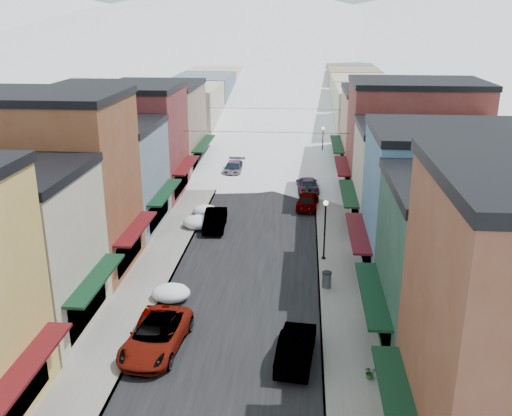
% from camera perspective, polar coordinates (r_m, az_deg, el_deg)
% --- Properties ---
extents(road, '(10.00, 160.00, 0.01)m').
position_cam_1_polar(road, '(77.52, 1.93, 5.95)').
color(road, black).
rests_on(road, ground).
extents(sidewalk_left, '(3.20, 160.00, 0.15)m').
position_cam_1_polar(sidewalk_left, '(78.11, -2.94, 6.08)').
color(sidewalk_left, gray).
rests_on(sidewalk_left, ground).
extents(sidewalk_right, '(3.20, 160.00, 0.15)m').
position_cam_1_polar(sidewalk_right, '(77.47, 6.84, 5.87)').
color(sidewalk_right, gray).
rests_on(sidewalk_right, ground).
extents(curb_left, '(0.10, 160.00, 0.15)m').
position_cam_1_polar(curb_left, '(77.92, -1.80, 6.07)').
color(curb_left, slate).
rests_on(curb_left, ground).
extents(curb_right, '(0.10, 160.00, 0.15)m').
position_cam_1_polar(curb_right, '(77.43, 5.69, 5.90)').
color(curb_right, slate).
rests_on(curb_right, ground).
extents(bldg_l_brick_near, '(12.30, 8.20, 12.50)m').
position_cam_1_polar(bldg_l_brick_near, '(41.46, -20.26, 2.29)').
color(bldg_l_brick_near, brown).
rests_on(bldg_l_brick_near, ground).
extents(bldg_l_grayblue, '(11.30, 9.20, 9.00)m').
position_cam_1_polar(bldg_l_grayblue, '(49.27, -15.49, 3.15)').
color(bldg_l_grayblue, slate).
rests_on(bldg_l_grayblue, ground).
extents(bldg_l_brick_far, '(13.30, 9.20, 11.00)m').
position_cam_1_polar(bldg_l_brick_far, '(57.62, -13.52, 6.55)').
color(bldg_l_brick_far, maroon).
rests_on(bldg_l_brick_far, ground).
extents(bldg_l_tan, '(11.30, 11.20, 10.00)m').
position_cam_1_polar(bldg_l_tan, '(66.84, -10.05, 7.98)').
color(bldg_l_tan, '#8C6F5C').
rests_on(bldg_l_tan, ground).
extents(bldg_r_green, '(11.30, 9.20, 9.50)m').
position_cam_1_polar(bldg_r_green, '(31.63, 21.89, -5.83)').
color(bldg_r_green, '#1F4234').
rests_on(bldg_r_green, ground).
extents(bldg_r_blue, '(11.30, 9.20, 10.50)m').
position_cam_1_polar(bldg_r_blue, '(39.56, 18.40, 0.21)').
color(bldg_r_blue, teal).
rests_on(bldg_r_blue, ground).
extents(bldg_r_cream, '(12.30, 9.20, 9.00)m').
position_cam_1_polar(bldg_r_cream, '(48.28, 16.55, 2.74)').
color(bldg_r_cream, beige).
rests_on(bldg_r_cream, ground).
extents(bldg_r_brick_far, '(13.30, 9.20, 11.50)m').
position_cam_1_polar(bldg_r_brick_far, '(56.67, 15.44, 6.45)').
color(bldg_r_brick_far, maroon).
rests_on(bldg_r_brick_far, ground).
extents(bldg_r_tan, '(11.30, 11.20, 9.50)m').
position_cam_1_polar(bldg_r_tan, '(66.37, 13.02, 7.49)').
color(bldg_r_tan, tan).
rests_on(bldg_r_tan, ground).
extents(distant_blocks, '(34.00, 55.00, 8.00)m').
position_cam_1_polar(distant_blocks, '(99.45, 2.66, 11.13)').
color(distant_blocks, gray).
rests_on(distant_blocks, ground).
extents(mountain_ridge, '(670.00, 340.00, 34.00)m').
position_cam_1_polar(mountain_ridge, '(293.61, 0.28, 18.22)').
color(mountain_ridge, silver).
rests_on(mountain_ridge, ground).
extents(overhead_cables, '(16.40, 15.04, 0.04)m').
position_cam_1_polar(overhead_cables, '(64.06, 1.41, 8.88)').
color(overhead_cables, black).
rests_on(overhead_cables, ground).
extents(car_white_suv, '(3.26, 6.18, 1.66)m').
position_cam_1_polar(car_white_suv, '(31.83, -9.96, -12.49)').
color(car_white_suv, silver).
rests_on(car_white_suv, ground).
extents(car_silver_sedan, '(2.22, 4.93, 1.64)m').
position_cam_1_polar(car_silver_sedan, '(32.30, -10.52, -12.05)').
color(car_silver_sedan, '#94979B').
rests_on(car_silver_sedan, ground).
extents(car_dark_hatch, '(1.94, 4.92, 1.59)m').
position_cam_1_polar(car_dark_hatch, '(48.22, -4.11, -1.16)').
color(car_dark_hatch, black).
rests_on(car_dark_hatch, ground).
extents(car_silver_wagon, '(2.43, 5.52, 1.58)m').
position_cam_1_polar(car_silver_wagon, '(64.17, -2.26, 3.94)').
color(car_silver_wagon, '#919499').
rests_on(car_silver_wagon, ground).
extents(car_green_sedan, '(2.20, 5.09, 1.63)m').
position_cam_1_polar(car_green_sedan, '(30.59, 4.03, -13.67)').
color(car_green_sedan, black).
rests_on(car_green_sedan, ground).
extents(car_gray_suv, '(2.33, 4.87, 1.61)m').
position_cam_1_polar(car_gray_suv, '(53.43, 5.18, 0.82)').
color(car_gray_suv, gray).
rests_on(car_gray_suv, ground).
extents(car_black_sedan, '(2.55, 5.36, 1.51)m').
position_cam_1_polar(car_black_sedan, '(58.45, 5.17, 2.35)').
color(car_black_sedan, black).
rests_on(car_black_sedan, ground).
extents(car_lane_silver, '(1.89, 4.30, 1.44)m').
position_cam_1_polar(car_lane_silver, '(68.74, 0.83, 4.90)').
color(car_lane_silver, '#A9ACB1').
rests_on(car_lane_silver, ground).
extents(car_lane_white, '(2.43, 5.26, 1.46)m').
position_cam_1_polar(car_lane_white, '(81.66, 3.47, 7.10)').
color(car_lane_white, white).
rests_on(car_lane_white, ground).
extents(trash_can, '(0.64, 0.64, 1.09)m').
position_cam_1_polar(trash_can, '(38.00, 7.08, -7.11)').
color(trash_can, '#56585B').
rests_on(trash_can, sidewalk_right).
extents(streetlamp_near, '(0.38, 0.38, 4.51)m').
position_cam_1_polar(streetlamp_near, '(41.38, 6.92, -1.44)').
color(streetlamp_near, black).
rests_on(streetlamp_near, sidewalk_right).
extents(streetlamp_far, '(0.36, 0.36, 4.39)m').
position_cam_1_polar(streetlamp_far, '(69.32, 6.69, 6.75)').
color(streetlamp_far, black).
rests_on(streetlamp_far, sidewalk_right).
extents(planter_near, '(0.73, 0.69, 0.65)m').
position_cam_1_polar(planter_near, '(29.75, 11.33, -15.85)').
color(planter_near, '#2A5C29').
rests_on(planter_near, sidewalk_right).
extents(snow_pile_near, '(2.45, 2.71, 1.04)m').
position_cam_1_polar(snow_pile_near, '(36.90, -8.44, -8.36)').
color(snow_pile_near, white).
rests_on(snow_pile_near, ground).
extents(snow_pile_mid, '(2.66, 2.84, 1.12)m').
position_cam_1_polar(snow_pile_mid, '(48.52, -5.72, -1.41)').
color(snow_pile_mid, white).
rests_on(snow_pile_mid, ground).
extents(snow_pile_far, '(2.22, 2.56, 0.94)m').
position_cam_1_polar(snow_pile_far, '(51.67, -5.06, -0.22)').
color(snow_pile_far, white).
rests_on(snow_pile_far, ground).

